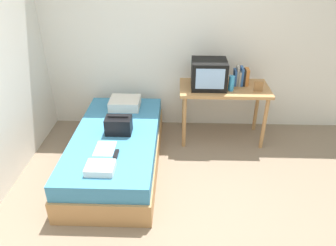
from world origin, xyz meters
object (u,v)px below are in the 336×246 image
object	(u,v)px
desk	(224,94)
pillow	(125,103)
picture_frame	(259,86)
tv	(209,74)
book_row	(241,77)
magazine	(105,149)
remote_dark	(116,154)
handbag	(119,125)
water_bottle	(231,83)
bed	(117,150)
folded_towel	(100,168)

from	to	relation	value
desk	pillow	world-z (taller)	desk
picture_frame	tv	bearing A→B (deg)	170.29
desk	book_row	distance (m)	0.31
tv	magazine	distance (m)	1.62
book_row	tv	bearing A→B (deg)	-166.37
tv	picture_frame	bearing A→B (deg)	-9.71
picture_frame	remote_dark	bearing A→B (deg)	-148.77
tv	remote_dark	size ratio (longest dim) A/B	2.82
pillow	handbag	size ratio (longest dim) A/B	1.34
water_bottle	book_row	xyz separation A→B (m)	(0.15, 0.20, 0.01)
tv	book_row	distance (m)	0.45
handbag	book_row	bearing A→B (deg)	26.74
tv	magazine	xyz separation A→B (m)	(-1.17, -1.00, -0.49)
book_row	magazine	distance (m)	1.99
bed	handbag	size ratio (longest dim) A/B	6.67
handbag	remote_dark	distance (m)	0.46
tv	picture_frame	xyz separation A→B (m)	(0.62, -0.11, -0.11)
water_bottle	desk	bearing A→B (deg)	121.07
book_row	remote_dark	bearing A→B (deg)	-140.33
water_bottle	book_row	bearing A→B (deg)	52.78
picture_frame	remote_dark	distance (m)	1.97
bed	desk	bearing A→B (deg)	27.29
pillow	handbag	bearing A→B (deg)	-87.44
pillow	remote_dark	distance (m)	1.12
handbag	magazine	xyz separation A→B (m)	(-0.10, -0.35, -0.10)
desk	magazine	size ratio (longest dim) A/B	4.00
remote_dark	desk	bearing A→B (deg)	42.03
bed	tv	distance (m)	1.50
water_bottle	magazine	world-z (taller)	water_bottle
tv	bed	bearing A→B (deg)	-149.02
tv	remote_dark	distance (m)	1.59
water_bottle	folded_towel	world-z (taller)	water_bottle
book_row	picture_frame	distance (m)	0.29
picture_frame	magazine	distance (m)	2.04
magazine	handbag	bearing A→B (deg)	74.13
bed	book_row	distance (m)	1.85
magazine	remote_dark	bearing A→B (deg)	-37.68
magazine	tv	bearing A→B (deg)	40.43
tv	folded_towel	size ratio (longest dim) A/B	1.57
tv	book_row	bearing A→B (deg)	13.63
tv	pillow	world-z (taller)	tv
desk	water_bottle	distance (m)	0.23
remote_dark	handbag	bearing A→B (deg)	95.34
bed	tv	size ratio (longest dim) A/B	4.55
book_row	handbag	distance (m)	1.72
water_bottle	picture_frame	xyz separation A→B (m)	(0.34, -0.01, -0.03)
tv	desk	bearing A→B (deg)	4.30
tv	remote_dark	world-z (taller)	tv
water_bottle	book_row	distance (m)	0.25
picture_frame	magazine	world-z (taller)	picture_frame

